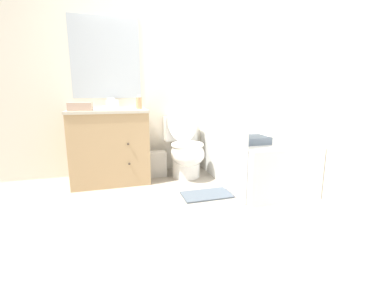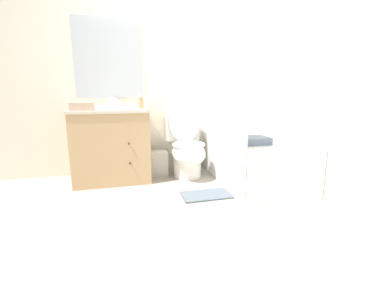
{
  "view_description": "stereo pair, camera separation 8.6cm",
  "coord_description": "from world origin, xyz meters",
  "px_view_note": "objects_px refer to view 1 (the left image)",
  "views": [
    {
      "loc": [
        -0.68,
        -1.75,
        1.0
      ],
      "look_at": [
        0.04,
        0.7,
        0.5
      ],
      "focal_mm": 24.0,
      "sensor_mm": 36.0,
      "label": 1
    },
    {
      "loc": [
        -0.6,
        -1.77,
        1.0
      ],
      "look_at": [
        0.04,
        0.7,
        0.5
      ],
      "focal_mm": 24.0,
      "sensor_mm": 36.0,
      "label": 2
    }
  ],
  "objects_px": {
    "toilet": "(185,150)",
    "soap_dispenser": "(139,103)",
    "sink_faucet": "(109,106)",
    "tissue_box": "(112,104)",
    "bathtub": "(250,158)",
    "wastebasket": "(158,164)",
    "bath_towel_folded": "(253,140)",
    "vanity_cabinet": "(111,145)",
    "bath_mat": "(207,195)",
    "hand_towel_folded": "(80,107)"
  },
  "relations": [
    {
      "from": "toilet",
      "to": "soap_dispenser",
      "type": "xyz_separation_m",
      "value": [
        -0.53,
        0.1,
        0.57
      ]
    },
    {
      "from": "sink_faucet",
      "to": "tissue_box",
      "type": "height_order",
      "value": "same"
    },
    {
      "from": "bathtub",
      "to": "wastebasket",
      "type": "distance_m",
      "value": 1.12
    },
    {
      "from": "bathtub",
      "to": "bath_towel_folded",
      "type": "xyz_separation_m",
      "value": [
        -0.18,
        -0.36,
        0.29
      ]
    },
    {
      "from": "vanity_cabinet",
      "to": "tissue_box",
      "type": "xyz_separation_m",
      "value": [
        0.04,
        0.15,
        0.46
      ]
    },
    {
      "from": "toilet",
      "to": "soap_dispenser",
      "type": "distance_m",
      "value": 0.78
    },
    {
      "from": "soap_dispenser",
      "to": "bath_mat",
      "type": "relative_size",
      "value": 0.33
    },
    {
      "from": "soap_dispenser",
      "to": "hand_towel_folded",
      "type": "height_order",
      "value": "soap_dispenser"
    },
    {
      "from": "sink_faucet",
      "to": "bath_mat",
      "type": "relative_size",
      "value": 0.3
    },
    {
      "from": "toilet",
      "to": "wastebasket",
      "type": "bearing_deg",
      "value": 162.51
    },
    {
      "from": "bath_mat",
      "to": "bath_towel_folded",
      "type": "bearing_deg",
      "value": -4.67
    },
    {
      "from": "vanity_cabinet",
      "to": "wastebasket",
      "type": "relative_size",
      "value": 2.81
    },
    {
      "from": "vanity_cabinet",
      "to": "sink_faucet",
      "type": "height_order",
      "value": "sink_faucet"
    },
    {
      "from": "wastebasket",
      "to": "soap_dispenser",
      "type": "bearing_deg",
      "value": -179.23
    },
    {
      "from": "wastebasket",
      "to": "soap_dispenser",
      "type": "distance_m",
      "value": 0.77
    },
    {
      "from": "wastebasket",
      "to": "bath_towel_folded",
      "type": "relative_size",
      "value": 1.11
    },
    {
      "from": "toilet",
      "to": "bathtub",
      "type": "distance_m",
      "value": 0.78
    },
    {
      "from": "bath_mat",
      "to": "tissue_box",
      "type": "bearing_deg",
      "value": 133.66
    },
    {
      "from": "tissue_box",
      "to": "bath_towel_folded",
      "type": "distance_m",
      "value": 1.67
    },
    {
      "from": "bath_towel_folded",
      "to": "bath_mat",
      "type": "height_order",
      "value": "bath_towel_folded"
    },
    {
      "from": "wastebasket",
      "to": "soap_dispenser",
      "type": "height_order",
      "value": "soap_dispenser"
    },
    {
      "from": "sink_faucet",
      "to": "tissue_box",
      "type": "bearing_deg",
      "value": -25.58
    },
    {
      "from": "toilet",
      "to": "soap_dispenser",
      "type": "bearing_deg",
      "value": 169.08
    },
    {
      "from": "hand_towel_folded",
      "to": "bath_towel_folded",
      "type": "relative_size",
      "value": 0.84
    },
    {
      "from": "wastebasket",
      "to": "bath_towel_folded",
      "type": "distance_m",
      "value": 1.24
    },
    {
      "from": "toilet",
      "to": "bath_towel_folded",
      "type": "bearing_deg",
      "value": -54.35
    },
    {
      "from": "toilet",
      "to": "bath_mat",
      "type": "relative_size",
      "value": 1.84
    },
    {
      "from": "vanity_cabinet",
      "to": "wastebasket",
      "type": "bearing_deg",
      "value": 2.74
    },
    {
      "from": "vanity_cabinet",
      "to": "bath_towel_folded",
      "type": "bearing_deg",
      "value": -29.81
    },
    {
      "from": "tissue_box",
      "to": "toilet",
      "type": "bearing_deg",
      "value": -15.56
    },
    {
      "from": "tissue_box",
      "to": "bath_towel_folded",
      "type": "bearing_deg",
      "value": -35.18
    },
    {
      "from": "vanity_cabinet",
      "to": "wastebasket",
      "type": "height_order",
      "value": "vanity_cabinet"
    },
    {
      "from": "toilet",
      "to": "tissue_box",
      "type": "height_order",
      "value": "tissue_box"
    },
    {
      "from": "toilet",
      "to": "hand_towel_folded",
      "type": "relative_size",
      "value": 3.88
    },
    {
      "from": "vanity_cabinet",
      "to": "tissue_box",
      "type": "bearing_deg",
      "value": 74.18
    },
    {
      "from": "bath_mat",
      "to": "toilet",
      "type": "bearing_deg",
      "value": 93.09
    },
    {
      "from": "vanity_cabinet",
      "to": "bath_mat",
      "type": "distance_m",
      "value": 1.25
    },
    {
      "from": "bathtub",
      "to": "bath_towel_folded",
      "type": "distance_m",
      "value": 0.5
    },
    {
      "from": "sink_faucet",
      "to": "wastebasket",
      "type": "xyz_separation_m",
      "value": [
        0.54,
        -0.15,
        -0.71
      ]
    },
    {
      "from": "vanity_cabinet",
      "to": "bath_towel_folded",
      "type": "xyz_separation_m",
      "value": [
        1.38,
        -0.79,
        0.13
      ]
    },
    {
      "from": "bathtub",
      "to": "hand_towel_folded",
      "type": "height_order",
      "value": "hand_towel_folded"
    },
    {
      "from": "bathtub",
      "to": "bath_mat",
      "type": "xyz_separation_m",
      "value": [
        -0.65,
        -0.32,
        -0.25
      ]
    },
    {
      "from": "bath_towel_folded",
      "to": "tissue_box",
      "type": "bearing_deg",
      "value": 144.82
    },
    {
      "from": "toilet",
      "to": "tissue_box",
      "type": "xyz_separation_m",
      "value": [
        -0.82,
        0.23,
        0.55
      ]
    },
    {
      "from": "wastebasket",
      "to": "vanity_cabinet",
      "type": "bearing_deg",
      "value": -177.26
    },
    {
      "from": "sink_faucet",
      "to": "wastebasket",
      "type": "bearing_deg",
      "value": -15.22
    },
    {
      "from": "sink_faucet",
      "to": "bath_towel_folded",
      "type": "distance_m",
      "value": 1.71
    },
    {
      "from": "sink_faucet",
      "to": "soap_dispenser",
      "type": "distance_m",
      "value": 0.37
    },
    {
      "from": "wastebasket",
      "to": "hand_towel_folded",
      "type": "bearing_deg",
      "value": -166.9
    },
    {
      "from": "hand_towel_folded",
      "to": "bath_towel_folded",
      "type": "bearing_deg",
      "value": -20.87
    }
  ]
}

